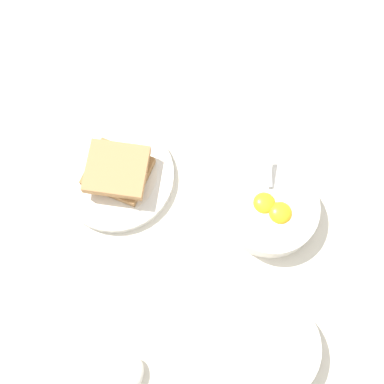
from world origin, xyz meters
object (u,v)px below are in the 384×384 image
(egg_bowl, at_px, (271,209))
(toast_plate, at_px, (116,176))
(congee_bowl, at_px, (268,347))
(toast_sandwich, at_px, (117,171))

(egg_bowl, xyz_separation_m, toast_plate, (0.24, -0.10, -0.01))
(egg_bowl, relative_size, toast_plate, 0.81)
(egg_bowl, xyz_separation_m, congee_bowl, (0.05, 0.21, -0.00))
(congee_bowl, bearing_deg, toast_sandwich, -58.53)
(egg_bowl, distance_m, toast_plate, 0.26)
(toast_plate, height_order, congee_bowl, congee_bowl)
(toast_sandwich, xyz_separation_m, congee_bowl, (-0.19, 0.31, -0.01))
(egg_bowl, distance_m, congee_bowl, 0.21)
(toast_plate, height_order, toast_sandwich, toast_sandwich)
(egg_bowl, relative_size, toast_sandwich, 1.23)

